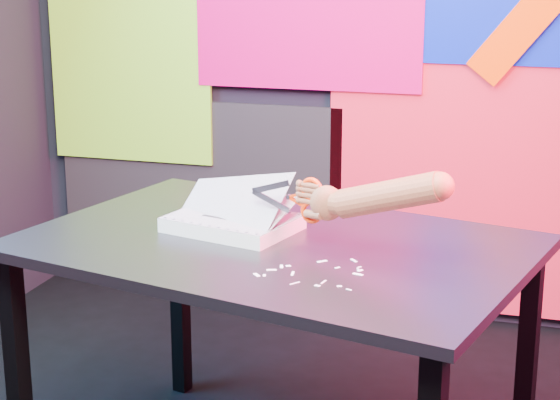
% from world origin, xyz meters
% --- Properties ---
extents(room, '(3.01, 3.01, 2.71)m').
position_xyz_m(room, '(0.00, 0.00, 1.35)').
color(room, black).
rests_on(room, ground).
extents(backdrop, '(2.88, 0.05, 2.08)m').
position_xyz_m(backdrop, '(0.06, 1.46, 0.96)').
color(backdrop, red).
rests_on(backdrop, ground).
extents(work_table, '(1.49, 1.16, 0.75)m').
position_xyz_m(work_table, '(0.05, 0.03, 0.67)').
color(work_table, black).
rests_on(work_table, ground).
extents(printout_stack, '(0.38, 0.32, 0.18)m').
position_xyz_m(printout_stack, '(-0.10, 0.09, 0.77)').
color(printout_stack, white).
rests_on(printout_stack, work_table).
extents(scissors, '(0.21, 0.07, 0.13)m').
position_xyz_m(scissors, '(0.14, 0.02, 0.87)').
color(scissors, '#AEB0B4').
rests_on(scissors, printout_stack).
extents(hand_forearm, '(0.41, 0.16, 0.17)m').
position_xyz_m(hand_forearm, '(0.34, -0.04, 0.91)').
color(hand_forearm, brown).
rests_on(hand_forearm, work_table).
extents(paper_clippings, '(0.26, 0.23, 0.00)m').
position_xyz_m(paper_clippings, '(0.21, -0.19, 0.75)').
color(paper_clippings, white).
rests_on(paper_clippings, work_table).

